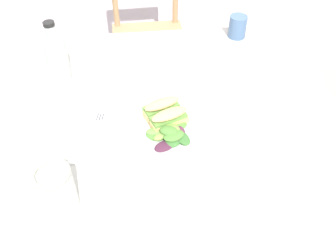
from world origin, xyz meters
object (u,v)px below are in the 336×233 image
bottle_cold_brew (57,59)px  cup_extra_side (238,27)px  chair_wooden_far (148,36)px  fork_on_napkin (96,131)px  plate_lunch (169,129)px  sandwich_half_back (162,107)px  dining_table (156,142)px  sandwich_half_front (169,118)px  mason_jar_iced_tea (57,193)px

bottle_cold_brew → cup_extra_side: 0.70m
chair_wooden_far → fork_on_napkin: chair_wooden_far is taller
chair_wooden_far → plate_lunch: (0.00, -1.05, 0.30)m
sandwich_half_back → dining_table: bearing=163.0°
chair_wooden_far → sandwich_half_front: bearing=-89.8°
mason_jar_iced_tea → fork_on_napkin: bearing=73.9°
fork_on_napkin → mason_jar_iced_tea: mason_jar_iced_tea is taller
chair_wooden_far → mason_jar_iced_tea: 1.37m
cup_extra_side → mason_jar_iced_tea: bearing=-129.6°
plate_lunch → mason_jar_iced_tea: size_ratio=1.79×
dining_table → fork_on_napkin: size_ratio=6.30×
chair_wooden_far → bottle_cold_brew: bottle_cold_brew is taller
fork_on_napkin → cup_extra_side: cup_extra_side is taller
dining_table → sandwich_half_front: bearing=-54.6°
sandwich_half_front → cup_extra_side: 0.59m
bottle_cold_brew → mason_jar_iced_tea: 0.54m
bottle_cold_brew → fork_on_napkin: bearing=-65.4°
chair_wooden_far → cup_extra_side: 0.72m
sandwich_half_front → fork_on_napkin: 0.22m
chair_wooden_far → sandwich_half_back: bearing=-90.8°
chair_wooden_far → sandwich_half_front: size_ratio=7.23×
plate_lunch → fork_on_napkin: size_ratio=1.32×
plate_lunch → sandwich_half_back: sandwich_half_back is taller
dining_table → fork_on_napkin: (-0.18, -0.05, 0.12)m
bottle_cold_brew → mason_jar_iced_tea: (0.06, -0.53, -0.02)m
dining_table → sandwich_half_back: (0.02, -0.01, 0.16)m
chair_wooden_far → bottle_cold_brew: size_ratio=4.08×
fork_on_napkin → cup_extra_side: bearing=42.3°
mason_jar_iced_tea → dining_table: bearing=50.7°
bottle_cold_brew → mason_jar_iced_tea: bearing=-83.9°
sandwich_half_front → sandwich_half_back: (-0.02, 0.05, 0.00)m
sandwich_half_back → fork_on_napkin: size_ratio=0.65×
dining_table → chair_wooden_far: chair_wooden_far is taller
chair_wooden_far → sandwich_half_back: (-0.01, -0.99, 0.33)m
sandwich_half_back → cup_extra_side: cup_extra_side is taller
sandwich_half_back → mason_jar_iced_tea: mason_jar_iced_tea is taller
dining_table → bottle_cold_brew: 0.43m
plate_lunch → sandwich_half_back: 0.07m
chair_wooden_far → sandwich_half_front: 1.09m
plate_lunch → cup_extra_side: bearing=57.2°
cup_extra_side → sandwich_half_back: bearing=-127.6°
cup_extra_side → chair_wooden_far: bearing=121.1°
plate_lunch → mason_jar_iced_tea: mason_jar_iced_tea is taller
sandwich_half_back → chair_wooden_far: bearing=89.2°
dining_table → sandwich_half_front: (0.04, -0.05, 0.16)m
sandwich_half_front → cup_extra_side: size_ratio=1.37×
dining_table → chair_wooden_far: (0.04, 0.98, -0.17)m
mason_jar_iced_tea → chair_wooden_far: bearing=77.6°
sandwich_half_back → cup_extra_side: (0.34, 0.44, 0.01)m
sandwich_half_back → plate_lunch: bearing=-75.4°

